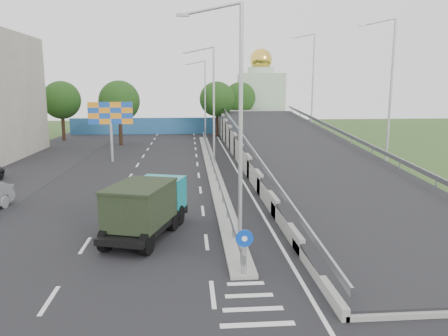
{
  "coord_description": "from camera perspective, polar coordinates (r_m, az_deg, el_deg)",
  "views": [
    {
      "loc": [
        -1.91,
        -12.51,
        6.83
      ],
      "look_at": [
        0.09,
        12.31,
        2.2
      ],
      "focal_mm": 35.0,
      "sensor_mm": 36.0,
      "label": 1
    }
  ],
  "objects": [
    {
      "name": "median",
      "position": [
        37.18,
        -1.59,
        0.1
      ],
      "size": [
        1.0,
        44.0,
        0.2
      ],
      "primitive_type": "cube",
      "color": "gray",
      "rests_on": "ground"
    },
    {
      "name": "dump_truck",
      "position": [
        20.54,
        -10.05,
        -4.85
      ],
      "size": [
        3.79,
        6.26,
        2.6
      ],
      "rotation": [
        0.0,
        0.0,
        -0.3
      ],
      "color": "black",
      "rests_on": "ground"
    },
    {
      "name": "blue_wall",
      "position": [
        64.79,
        -6.47,
        5.48
      ],
      "size": [
        30.0,
        0.5,
        2.4
      ],
      "primitive_type": "cube",
      "color": "#245C86",
      "rests_on": "ground"
    },
    {
      "name": "billboard",
      "position": [
        41.21,
        -14.6,
        6.52
      ],
      "size": [
        4.0,
        0.24,
        5.5
      ],
      "color": "#B2B5B7",
      "rests_on": "ground"
    },
    {
      "name": "tree_median_far",
      "position": [
        60.66,
        -0.92,
        8.97
      ],
      "size": [
        4.8,
        4.8,
        7.6
      ],
      "color": "black",
      "rests_on": "ground"
    },
    {
      "name": "ground",
      "position": [
        14.38,
        3.75,
        -17.85
      ],
      "size": [
        160.0,
        160.0,
        0.0
      ],
      "primitive_type": "plane",
      "color": "#2D4C1E",
      "rests_on": "ground"
    },
    {
      "name": "tree_ramp_far",
      "position": [
        67.99,
        2.1,
        9.14
      ],
      "size": [
        4.8,
        4.8,
        7.6
      ],
      "color": "black",
      "rests_on": "ground"
    },
    {
      "name": "lamp_post_near",
      "position": [
        18.65,
        1.62,
        7.39
      ],
      "size": [
        2.74,
        0.18,
        10.08
      ],
      "color": "#B2B5B7",
      "rests_on": "median"
    },
    {
      "name": "median_guardrail",
      "position": [
        37.07,
        -1.59,
        1.09
      ],
      "size": [
        0.09,
        44.0,
        0.71
      ],
      "color": "gray",
      "rests_on": "median"
    },
    {
      "name": "tree_left_mid",
      "position": [
        53.16,
        -13.51,
        8.47
      ],
      "size": [
        4.8,
        4.8,
        7.6
      ],
      "color": "black",
      "rests_on": "ground"
    },
    {
      "name": "tree_left_far",
      "position": [
        59.75,
        -20.45,
        8.3
      ],
      "size": [
        4.8,
        4.8,
        7.6
      ],
      "color": "black",
      "rests_on": "ground"
    },
    {
      "name": "sign_bollard",
      "position": [
        15.91,
        2.65,
        -10.86
      ],
      "size": [
        0.64,
        0.23,
        1.67
      ],
      "color": "black",
      "rests_on": "median"
    },
    {
      "name": "church",
      "position": [
        73.5,
        4.78,
        9.31
      ],
      "size": [
        7.0,
        7.0,
        13.8
      ],
      "color": "#B2CCAD",
      "rests_on": "ground"
    },
    {
      "name": "lamp_post_far",
      "position": [
        58.56,
        -2.67,
        9.52
      ],
      "size": [
        2.74,
        0.18,
        10.08
      ],
      "color": "#B2B5B7",
      "rests_on": "median"
    },
    {
      "name": "road_surface",
      "position": [
        33.24,
        -6.39,
        -1.39
      ],
      "size": [
        26.0,
        90.0,
        0.04
      ],
      "primitive_type": "cube",
      "color": "black",
      "rests_on": "ground"
    },
    {
      "name": "overpass_ramp",
      "position": [
        38.05,
        9.76,
        2.71
      ],
      "size": [
        10.0,
        50.0,
        3.5
      ],
      "color": "gray",
      "rests_on": "ground"
    },
    {
      "name": "lamp_post_mid",
      "position": [
        38.58,
        -1.63,
        9.01
      ],
      "size": [
        2.74,
        0.18,
        10.08
      ],
      "color": "#B2B5B7",
      "rests_on": "median"
    }
  ]
}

